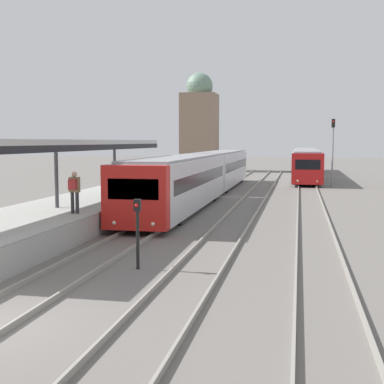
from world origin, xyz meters
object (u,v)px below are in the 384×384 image
train_far (306,161)px  signal_post_near (138,226)px  person_on_platform (74,189)px  signal_mast_far (333,145)px  train_near (204,173)px

train_far → signal_post_near: train_far is taller
person_on_platform → signal_mast_far: bearing=66.6°
train_near → signal_mast_far: bearing=47.5°
signal_post_near → signal_mast_far: size_ratio=0.37×
signal_post_near → train_near: bearing=94.7°
person_on_platform → train_far: train_far is taller
train_far → signal_post_near: bearing=-96.9°
train_far → signal_mast_far: signal_mast_far is taller
signal_mast_far → signal_post_near: bearing=-103.4°
person_on_platform → train_near: train_near is taller
person_on_platform → train_near: size_ratio=0.05×
person_on_platform → train_far: size_ratio=0.06×
person_on_platform → signal_post_near: person_on_platform is taller
person_on_platform → train_far: (9.39, 39.62, -0.30)m
person_on_platform → signal_mast_far: signal_mast_far is taller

